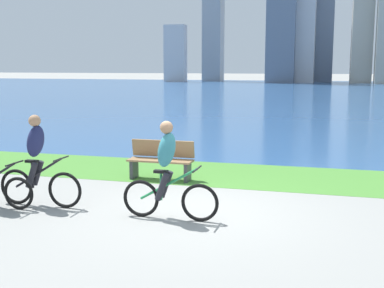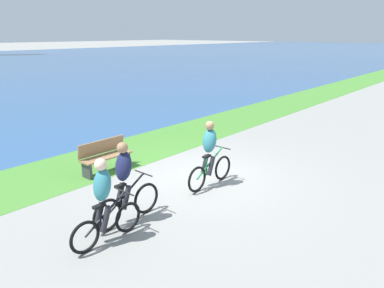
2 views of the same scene
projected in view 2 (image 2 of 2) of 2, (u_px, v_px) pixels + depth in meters
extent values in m
plane|color=gray|center=(202.00, 178.00, 9.88)|extent=(300.00, 300.00, 0.00)
cube|color=#478433|center=(124.00, 153.00, 11.92)|extent=(120.00, 2.76, 0.01)
torus|color=black|center=(223.00, 168.00, 9.68)|extent=(0.65, 0.06, 0.65)
torus|color=black|center=(197.00, 179.00, 8.92)|extent=(0.65, 0.06, 0.65)
cylinder|color=#268C4C|center=(210.00, 163.00, 9.20)|extent=(1.03, 0.04, 0.61)
cylinder|color=#268C4C|center=(207.00, 166.00, 9.11)|extent=(0.04, 0.04, 0.48)
cube|color=black|center=(207.00, 156.00, 9.04)|extent=(0.24, 0.10, 0.05)
cylinder|color=black|center=(222.00, 147.00, 9.48)|extent=(0.03, 0.52, 0.03)
ellipsoid|color=teal|center=(210.00, 141.00, 9.01)|extent=(0.40, 0.36, 0.65)
sphere|color=#A57A59|center=(210.00, 126.00, 8.90)|extent=(0.22, 0.22, 0.22)
cylinder|color=#26262D|center=(205.00, 164.00, 9.21)|extent=(0.27, 0.11, 0.49)
cylinder|color=#26262D|center=(211.00, 166.00, 9.09)|extent=(0.27, 0.11, 0.49)
torus|color=black|center=(146.00, 198.00, 7.87)|extent=(0.68, 0.06, 0.68)
torus|color=black|center=(107.00, 215.00, 7.13)|extent=(0.68, 0.06, 0.68)
cylinder|color=black|center=(126.00, 194.00, 7.40)|extent=(0.99, 0.04, 0.63)
cylinder|color=black|center=(121.00, 198.00, 7.32)|extent=(0.04, 0.04, 0.49)
cube|color=black|center=(120.00, 186.00, 7.24)|extent=(0.24, 0.10, 0.05)
cylinder|color=black|center=(143.00, 173.00, 7.66)|extent=(0.03, 0.52, 0.03)
ellipsoid|color=#1E234C|center=(123.00, 166.00, 7.21)|extent=(0.40, 0.36, 0.65)
sphere|color=#A57A59|center=(122.00, 148.00, 7.10)|extent=(0.22, 0.22, 0.22)
cylinder|color=#26262D|center=(120.00, 195.00, 7.41)|extent=(0.27, 0.11, 0.49)
cylinder|color=#26262D|center=(126.00, 197.00, 7.29)|extent=(0.27, 0.11, 0.49)
torus|color=black|center=(128.00, 217.00, 7.13)|extent=(0.61, 0.06, 0.61)
torus|color=black|center=(85.00, 237.00, 6.43)|extent=(0.61, 0.06, 0.61)
cylinder|color=black|center=(105.00, 214.00, 6.68)|extent=(0.94, 0.04, 0.59)
cylinder|color=black|center=(100.00, 219.00, 6.61)|extent=(0.04, 0.04, 0.45)
cube|color=black|center=(99.00, 206.00, 6.54)|extent=(0.24, 0.10, 0.05)
cylinder|color=black|center=(124.00, 192.00, 6.93)|extent=(0.03, 0.52, 0.03)
ellipsoid|color=teal|center=(102.00, 185.00, 6.50)|extent=(0.40, 0.36, 0.65)
sphere|color=beige|center=(101.00, 165.00, 6.39)|extent=(0.22, 0.22, 0.22)
cylinder|color=#26262D|center=(99.00, 216.00, 6.70)|extent=(0.27, 0.11, 0.49)
cylinder|color=#26262D|center=(106.00, 219.00, 6.58)|extent=(0.27, 0.11, 0.49)
cube|color=olive|center=(107.00, 156.00, 10.18)|extent=(1.50, 0.45, 0.04)
cube|color=olive|center=(102.00, 147.00, 10.23)|extent=(1.50, 0.11, 0.40)
cube|color=#38383D|center=(125.00, 158.00, 10.72)|extent=(0.08, 0.37, 0.45)
cube|color=#38383D|center=(87.00, 170.00, 9.77)|extent=(0.08, 0.37, 0.45)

